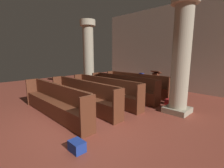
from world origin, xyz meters
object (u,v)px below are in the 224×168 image
at_px(pew_row_2, 104,90).
at_px(pew_row_4, 54,100).
at_px(pew_row_1, 122,86).
at_px(pillar_far_side, 88,54).
at_px(pew_row_0, 136,83).
at_px(lectern, 155,82).
at_px(hymn_book, 142,73).
at_px(kneeler_box_blue, 77,146).
at_px(kneeler_box_red, 171,102).
at_px(pew_row_3, 82,94).
at_px(pillar_aisle_side, 181,54).

distance_m(pew_row_2, pew_row_4, 2.10).
distance_m(pew_row_1, pillar_far_side, 2.90).
relative_size(pew_row_4, pillar_far_side, 0.98).
xyz_separation_m(pew_row_0, pew_row_2, (0.00, -2.10, 0.00)).
height_order(pew_row_2, lectern, lectern).
relative_size(hymn_book, kneeler_box_blue, 0.58).
xyz_separation_m(pillar_far_side, kneeler_box_red, (4.61, 0.45, -1.81)).
bearing_deg(pew_row_3, pillar_aisle_side, 37.74).
relative_size(pew_row_3, pew_row_4, 1.00).
height_order(pew_row_2, pew_row_4, same).
bearing_deg(pillar_far_side, pillar_aisle_side, -2.06).
distance_m(pew_row_3, lectern, 4.41).
height_order(pew_row_0, hymn_book, hymn_book).
xyz_separation_m(pew_row_0, pew_row_1, (0.00, -1.05, 0.00)).
bearing_deg(lectern, pew_row_4, -93.59).
bearing_deg(lectern, pew_row_2, -95.84).
relative_size(lectern, kneeler_box_red, 2.71).
bearing_deg(pew_row_3, pew_row_4, -90.00).
xyz_separation_m(pillar_aisle_side, hymn_book, (-2.40, 1.33, -0.92)).
bearing_deg(pew_row_1, pillar_aisle_side, -2.15).
height_order(pew_row_2, kneeler_box_red, pew_row_2).
xyz_separation_m(pew_row_1, pew_row_3, (0.00, -2.10, 0.00)).
height_order(pew_row_0, pew_row_3, same).
bearing_deg(kneeler_box_red, pew_row_0, 166.05).
xyz_separation_m(pew_row_1, lectern, (0.34, 2.30, -0.07)).
height_order(pew_row_2, hymn_book, hymn_book).
height_order(pew_row_1, lectern, lectern).
xyz_separation_m(pew_row_3, kneeler_box_blue, (2.13, -1.61, -0.42)).
relative_size(pillar_aisle_side, kneeler_box_red, 9.28).
relative_size(pew_row_0, lectern, 3.35).
height_order(pew_row_3, kneeler_box_red, pew_row_3).
relative_size(pew_row_3, pillar_far_side, 0.98).
bearing_deg(pew_row_0, pillar_far_side, -159.23).
relative_size(pillar_aisle_side, kneeler_box_blue, 11.27).
bearing_deg(hymn_book, pew_row_2, -94.57).
bearing_deg(pew_row_4, kneeler_box_red, 60.54).
height_order(pew_row_2, pillar_aisle_side, pillar_aisle_side).
xyz_separation_m(pew_row_2, pillar_aisle_side, (2.59, 0.95, 1.40)).
relative_size(pew_row_1, hymn_book, 19.14).
distance_m(pew_row_4, kneeler_box_blue, 2.24).
relative_size(pew_row_1, kneeler_box_red, 9.09).
distance_m(pew_row_2, pew_row_3, 1.05).
height_order(pew_row_3, kneeler_box_blue, pew_row_3).
xyz_separation_m(pew_row_0, pillar_far_side, (-2.54, -0.96, 1.40)).
bearing_deg(pew_row_4, lectern, 86.41).
distance_m(pew_row_2, kneeler_box_blue, 3.43).
bearing_deg(hymn_book, pillar_aisle_side, -28.97).
height_order(lectern, hymn_book, lectern).
relative_size(pew_row_3, hymn_book, 19.14).
bearing_deg(pew_row_1, pew_row_2, -90.00).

